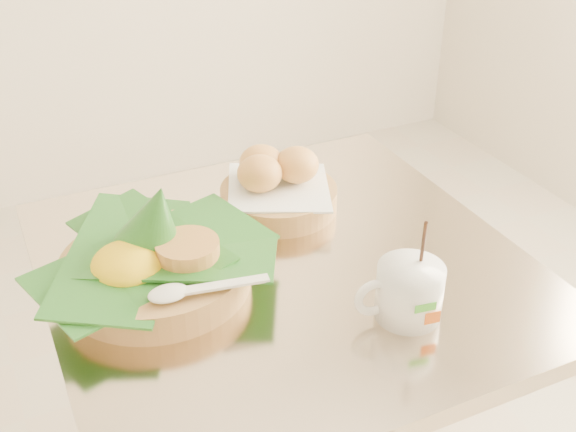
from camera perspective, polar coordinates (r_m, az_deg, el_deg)
name	(u,v)px	position (r m, az deg, el deg)	size (l,w,h in m)	color
cafe_table	(286,371)	(1.24, -0.18, -12.12)	(0.70, 0.70, 0.75)	gray
rice_basket	(154,259)	(1.04, -10.52, -3.32)	(0.34, 0.34, 0.17)	tan
bread_basket	(276,186)	(1.22, -0.92, 2.40)	(0.22, 0.22, 0.10)	tan
coffee_mug	(408,291)	(0.98, 9.44, -5.84)	(0.13, 0.10, 0.16)	white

